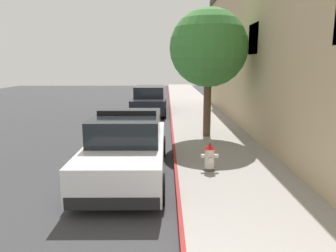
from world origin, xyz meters
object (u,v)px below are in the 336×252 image
object	(u,v)px
police_cruiser	(127,147)
fire_hydrant	(210,157)
street_tree	(209,48)
parked_car_silver_ahead	(150,100)

from	to	relation	value
police_cruiser	fire_hydrant	xyz separation A→B (m)	(2.10, -0.11, -0.24)
police_cruiser	fire_hydrant	distance (m)	2.11
fire_hydrant	street_tree	size ratio (longest dim) A/B	0.16
parked_car_silver_ahead	street_tree	xyz separation A→B (m)	(2.49, -6.65, 2.64)
fire_hydrant	street_tree	bearing A→B (deg)	83.88
parked_car_silver_ahead	fire_hydrant	world-z (taller)	parked_car_silver_ahead
parked_car_silver_ahead	street_tree	world-z (taller)	street_tree
parked_car_silver_ahead	street_tree	bearing A→B (deg)	-69.45
police_cruiser	street_tree	world-z (taller)	street_tree
fire_hydrant	street_tree	world-z (taller)	street_tree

